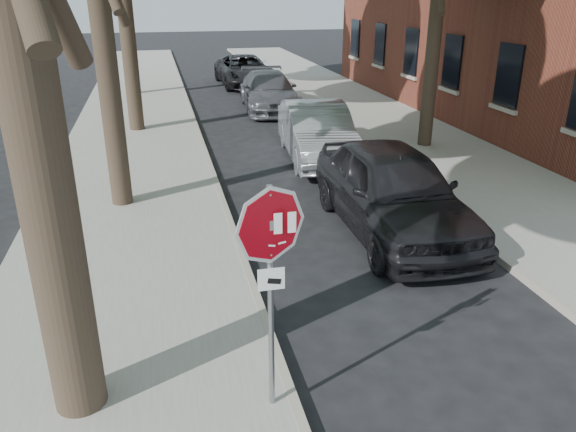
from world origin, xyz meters
name	(u,v)px	position (x,y,z in m)	size (l,w,h in m)	color
ground	(331,401)	(0.00, 0.00, 0.00)	(120.00, 120.00, 0.00)	black
sidewalk_left	(133,146)	(-2.50, 12.00, 0.06)	(4.00, 55.00, 0.12)	gray
sidewalk_right	(397,131)	(6.00, 12.00, 0.06)	(4.00, 55.00, 0.12)	gray
curb_left	(202,142)	(-0.45, 12.00, 0.07)	(0.12, 55.00, 0.13)	#9E9384
curb_right	(338,134)	(3.95, 12.00, 0.07)	(0.12, 55.00, 0.13)	#9E9384
stop_sign	(271,259)	(-0.70, -0.03, 1.95)	(0.76, 0.34, 2.61)	gray
car_a	(393,190)	(2.60, 4.47, 0.86)	(2.02, 5.03, 1.71)	black
car_b	(317,132)	(2.55, 9.62, 0.77)	(1.63, 4.68, 1.54)	#919398
car_c	(269,91)	(2.60, 16.67, 0.72)	(2.01, 4.93, 1.43)	#525257
car_d	(245,71)	(2.60, 22.66, 0.72)	(2.38, 5.17, 1.44)	black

